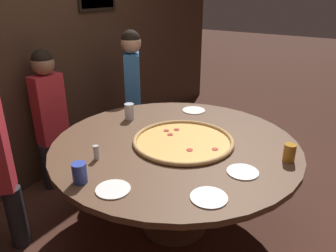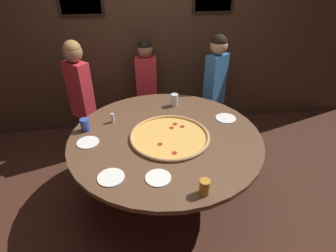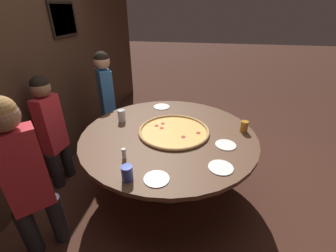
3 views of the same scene
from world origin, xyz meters
name	(u,v)px [view 2 (image 2 of 3)]	position (x,y,z in m)	size (l,w,h in m)	color
ground_plane	(166,191)	(0.00, 0.00, 0.00)	(24.00, 24.00, 0.00)	#422319
back_wall	(150,35)	(0.00, 1.49, 1.30)	(6.40, 0.08, 2.60)	#3D281C
dining_table	(166,144)	(0.00, 0.00, 0.63)	(1.78, 1.78, 0.74)	brown
giant_pizza	(170,136)	(0.03, -0.05, 0.75)	(0.74, 0.74, 0.03)	#E5A84C
drink_cup_by_shaker	(174,100)	(0.18, 0.57, 0.81)	(0.08, 0.08, 0.14)	silver
drink_cup_near_left	(85,125)	(-0.74, 0.18, 0.80)	(0.09, 0.09, 0.12)	#384CB7
drink_cup_centre_back	(205,187)	(0.17, -0.76, 0.80)	(0.08, 0.08, 0.12)	#BC7A23
white_plate_right_side	(111,177)	(-0.48, -0.51, 0.74)	(0.20, 0.20, 0.01)	white
white_plate_far_back	(226,118)	(0.65, 0.21, 0.74)	(0.21, 0.21, 0.01)	white
white_plate_near_front	(88,142)	(-0.70, -0.03, 0.74)	(0.20, 0.20, 0.01)	white
white_plate_beside_cup	(158,178)	(-0.13, -0.57, 0.74)	(0.19, 0.19, 0.01)	white
condiment_shaker	(113,118)	(-0.49, 0.30, 0.79)	(0.04, 0.04, 0.10)	silver
diner_side_right	(215,83)	(0.78, 1.01, 0.79)	(0.35, 0.31, 1.39)	#232328
diner_centre_back	(146,82)	(-0.09, 1.28, 0.74)	(0.33, 0.20, 1.30)	#232328
diner_far_right	(80,93)	(-0.89, 0.92, 0.80)	(0.34, 0.34, 1.41)	#232328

